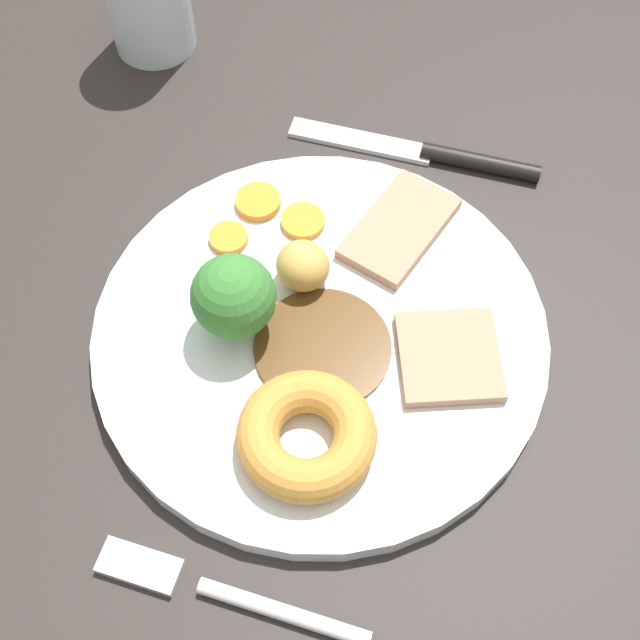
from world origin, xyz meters
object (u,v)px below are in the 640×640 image
object	(u,v)px
yorkshire_pudding	(306,435)
broccoli_floret	(234,296)
carrot_coin_front	(303,221)
carrot_coin_back	(229,238)
meat_slice_under	(449,357)
carrot_coin_side	(258,202)
dinner_plate	(320,334)
meat_slice_main	(399,228)
knife	(434,154)
roast_potato_left	(296,264)
fork	(223,593)

from	to	relation	value
yorkshire_pudding	broccoli_floret	size ratio (longest dim) A/B	1.35
carrot_coin_front	carrot_coin_back	distance (cm)	5.05
meat_slice_under	carrot_coin_side	xyz separation A→B (cm)	(7.91, 14.93, -0.11)
dinner_plate	meat_slice_under	world-z (taller)	meat_slice_under
meat_slice_main	knife	world-z (taller)	meat_slice_main
carrot_coin_front	carrot_coin_back	xyz separation A→B (cm)	(-2.75, 4.24, 0.00)
meat_slice_under	carrot_coin_front	xyz separation A→B (cm)	(7.25, 11.55, -0.15)
meat_slice_main	broccoli_floret	world-z (taller)	broccoli_floret
knife	carrot_coin_back	bearing A→B (deg)	46.29
meat_slice_main	carrot_coin_front	size ratio (longest dim) A/B	2.86
meat_slice_main	carrot_coin_side	size ratio (longest dim) A/B	2.73
meat_slice_under	carrot_coin_side	size ratio (longest dim) A/B	2.03
dinner_plate	carrot_coin_back	size ratio (longest dim) A/B	11.07
carrot_coin_side	carrot_coin_front	bearing A→B (deg)	-101.06
yorkshire_pudding	carrot_coin_back	size ratio (longest dim) A/B	3.12
meat_slice_main	dinner_plate	bearing A→B (deg)	162.25
carrot_coin_front	knife	world-z (taller)	carrot_coin_front
dinner_plate	carrot_coin_side	distance (cm)	10.66
meat_slice_under	yorkshire_pudding	size ratio (longest dim) A/B	0.78
carrot_coin_side	knife	distance (cm)	13.52
carrot_coin_side	broccoli_floret	distance (cm)	10.00
roast_potato_left	knife	world-z (taller)	roast_potato_left
roast_potato_left	carrot_coin_back	bearing A→B (deg)	73.57
meat_slice_main	roast_potato_left	bearing A→B (deg)	136.10
carrot_coin_back	knife	distance (cm)	16.50
meat_slice_under	knife	xyz separation A→B (cm)	(16.68, 4.72, -1.35)
dinner_plate	meat_slice_main	bearing A→B (deg)	-17.75
carrot_coin_front	fork	xyz separation A→B (cm)	(-24.08, -3.23, -1.26)
roast_potato_left	meat_slice_main	bearing A→B (deg)	-43.90
carrot_coin_back	broccoli_floret	distance (cm)	7.24
carrot_coin_side	broccoli_floret	xyz separation A→B (cm)	(-9.34, -1.96, 2.99)
meat_slice_main	knife	size ratio (longest dim) A/B	0.45
yorkshire_pudding	broccoli_floret	world-z (taller)	broccoli_floret
meat_slice_under	roast_potato_left	xyz separation A→B (cm)	(2.97, 10.60, 1.14)
carrot_coin_side	broccoli_floret	world-z (taller)	broccoli_floret
meat_slice_under	broccoli_floret	xyz separation A→B (cm)	(-1.43, 12.97, 2.88)
dinner_plate	carrot_coin_side	xyz separation A→B (cm)	(8.09, 6.86, 0.99)
roast_potato_left	carrot_coin_back	world-z (taller)	roast_potato_left
fork	knife	bearing A→B (deg)	-95.88
roast_potato_left	meat_slice_under	bearing A→B (deg)	-105.66
yorkshire_pudding	roast_potato_left	world-z (taller)	roast_potato_left
carrot_coin_front	carrot_coin_back	bearing A→B (deg)	122.95
dinner_plate	fork	distance (cm)	16.65
roast_potato_left	carrot_coin_side	xyz separation A→B (cm)	(4.94, 4.32, -1.25)
meat_slice_under	carrot_coin_front	size ratio (longest dim) A/B	2.13
yorkshire_pudding	knife	world-z (taller)	yorkshire_pudding
meat_slice_main	broccoli_floret	xyz separation A→B (cm)	(-9.93, 7.68, 2.88)
carrot_coin_side	knife	size ratio (longest dim) A/B	0.16
carrot_coin_front	knife	xyz separation A→B (cm)	(9.44, -6.83, -1.20)
yorkshire_pudding	broccoli_floret	xyz separation A→B (cm)	(6.33, 6.46, 2.04)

